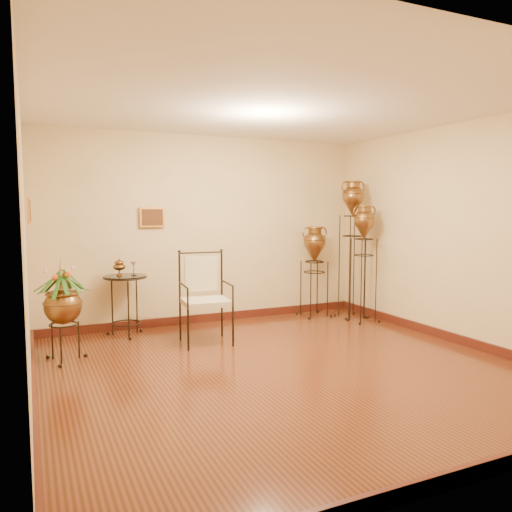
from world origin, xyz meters
name	(u,v)px	position (x,y,z in m)	size (l,w,h in m)	color
ground	(285,368)	(0.00, 0.00, 0.00)	(5.00, 5.00, 0.00)	maroon
room_shell	(285,208)	(-0.01, 0.01, 1.73)	(5.02, 5.02, 2.81)	beige
amphora_tall	(352,248)	(2.15, 1.82, 1.11)	(0.46, 0.46, 2.17)	black
amphora_mid	(364,262)	(2.15, 1.52, 0.91)	(0.46, 0.46, 1.79)	black
amphora_short	(314,271)	(1.67, 2.15, 0.73)	(0.50, 0.50, 1.46)	black
planter_urn	(63,301)	(-2.15, 1.29, 0.68)	(0.72, 0.72, 1.22)	black
armchair	(206,298)	(-0.44, 1.33, 0.59)	(0.71, 0.67, 1.17)	black
side_table	(126,304)	(-1.31, 2.15, 0.43)	(0.67, 0.67, 1.04)	black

